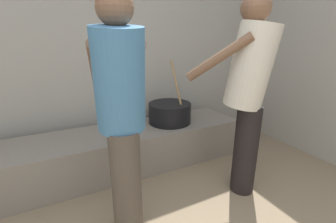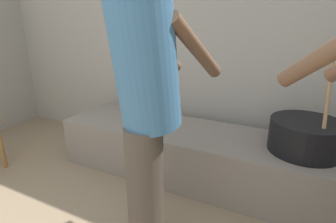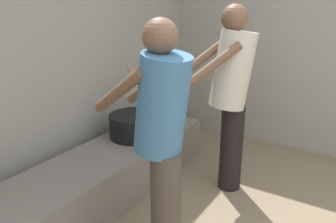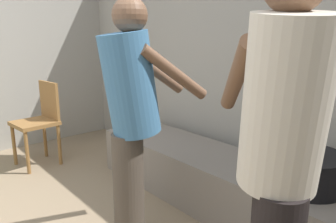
{
  "view_description": "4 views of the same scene",
  "coord_description": "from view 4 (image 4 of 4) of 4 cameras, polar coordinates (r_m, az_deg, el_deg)",
  "views": [
    {
      "loc": [
        -0.21,
        -0.04,
        1.29
      ],
      "look_at": [
        0.67,
        1.72,
        0.66
      ],
      "focal_mm": 24.02,
      "sensor_mm": 36.0,
      "label": 1
    },
    {
      "loc": [
        0.77,
        0.2,
        1.26
      ],
      "look_at": [
        0.24,
        1.27,
        0.85
      ],
      "focal_mm": 28.39,
      "sensor_mm": 36.0,
      "label": 2
    },
    {
      "loc": [
        -1.48,
        0.2,
        1.66
      ],
      "look_at": [
        0.31,
        1.34,
        0.95
      ],
      "focal_mm": 36.49,
      "sensor_mm": 36.0,
      "label": 3
    },
    {
      "loc": [
        1.69,
        0.2,
        1.33
      ],
      "look_at": [
        0.09,
        1.6,
        0.83
      ],
      "focal_mm": 33.74,
      "sensor_mm": 36.0,
      "label": 4
    }
  ],
  "objects": [
    {
      "name": "block_enclosure_rear",
      "position": [
        2.92,
        13.59,
        8.72
      ],
      "size": [
        5.13,
        0.2,
        2.25
      ],
      "primitive_type": "cube",
      "color": "#9E998E",
      "rests_on": "ground_plane"
    },
    {
      "name": "hearth_ledge",
      "position": [
        2.59,
        10.6,
        -12.84
      ],
      "size": [
        2.65,
        0.6,
        0.41
      ],
      "primitive_type": "cube",
      "color": "slate",
      "rests_on": "ground_plane"
    },
    {
      "name": "cooking_pot_main",
      "position": [
        2.19,
        23.69,
        -9.6
      ],
      "size": [
        0.47,
        0.47,
        0.67
      ],
      "color": "black",
      "rests_on": "hearth_ledge"
    },
    {
      "name": "cook_in_cream_shirt",
      "position": [
        1.24,
        19.79,
        -6.61
      ],
      "size": [
        0.71,
        0.69,
        1.62
      ],
      "color": "black",
      "rests_on": "ground_plane"
    },
    {
      "name": "cook_in_blue_shirt",
      "position": [
        1.94,
        -6.63,
        0.0
      ],
      "size": [
        0.43,
        0.7,
        1.56
      ],
      "color": "#4C4238",
      "rests_on": "ground_plane"
    },
    {
      "name": "chair_brown_wood",
      "position": [
        3.61,
        -22.11,
        -1.25
      ],
      "size": [
        0.43,
        0.43,
        0.88
      ],
      "color": "olive",
      "rests_on": "ground_plane"
    }
  ]
}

